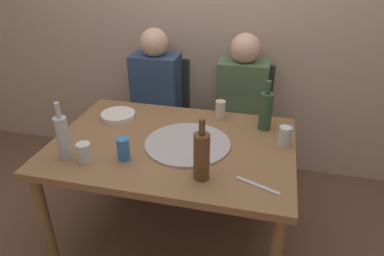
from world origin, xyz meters
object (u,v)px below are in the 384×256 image
dining_table (173,155)px  tumbler_near (84,153)px  water_bottle (266,110)px  guest_in_beanie (240,109)px  beer_bottle (63,137)px  chair_left (160,107)px  plate_stack (118,116)px  pizza_tray (188,143)px  soda_can (123,149)px  wine_glass (285,136)px  table_knife (258,185)px  tumbler_far (220,110)px  guest_in_sweater (153,100)px  chair_right (241,116)px  wine_bottle (202,155)px

dining_table → tumbler_near: (-0.38, -0.29, 0.13)m
water_bottle → guest_in_beanie: guest_in_beanie is taller
beer_bottle → guest_in_beanie: (0.79, 0.99, -0.21)m
water_bottle → chair_left: 1.08m
plate_stack → chair_left: (0.05, 0.65, -0.23)m
pizza_tray → beer_bottle: bearing=-154.5°
chair_left → soda_can: bearing=99.1°
wine_glass → chair_left: (-0.97, 0.75, -0.27)m
tumbler_near → table_knife: (0.88, -0.00, -0.05)m
tumbler_far → soda_can: soda_can is taller
wine_glass → chair_left: size_ratio=0.12×
tumbler_near → pizza_tray: bearing=31.7°
water_bottle → soda_can: bearing=-143.1°
tumbler_far → plate_stack: (-0.63, -0.16, -0.04)m
dining_table → wine_glass: size_ratio=12.15×
tumbler_near → guest_in_beanie: size_ratio=0.09×
plate_stack → guest_in_sweater: guest_in_sweater is taller
wine_glass → chair_right: bearing=112.5°
table_knife → soda_can: bearing=-163.6°
chair_right → guest_in_beanie: size_ratio=0.77×
wine_glass → beer_bottle: bearing=-160.3°
tumbler_far → soda_can: (-0.40, -0.59, 0.00)m
plate_stack → tumbler_far: bearing=13.9°
beer_bottle → guest_in_sweater: bearing=82.8°
wine_bottle → wine_glass: bearing=46.9°
tumbler_far → tumbler_near: bearing=-131.8°
guest_in_beanie → plate_stack: bearing=34.7°
chair_right → guest_in_sweater: bearing=12.8°
wine_bottle → chair_left: size_ratio=0.35×
table_knife → chair_left: (-0.86, 1.15, -0.21)m
water_bottle → beer_bottle: bearing=-150.0°
dining_table → wine_glass: 0.63m
tumbler_far → water_bottle: bearing=-15.6°
wine_bottle → table_knife: bearing=-0.7°
wine_glass → plate_stack: bearing=174.7°
chair_right → wine_glass: bearing=112.5°
tumbler_near → table_knife: tumbler_near is taller
beer_bottle → dining_table: bearing=29.1°
tumbler_far → plate_stack: bearing=-166.1°
water_bottle → soda_can: size_ratio=2.48×
guest_in_sweater → tumbler_far: bearing=149.2°
guest_in_sweater → guest_in_beanie: size_ratio=1.00×
beer_bottle → plate_stack: 0.51m
water_bottle → soda_can: (-0.68, -0.51, -0.06)m
table_knife → plate_stack: bearing=173.2°
beer_bottle → plate_stack: bearing=81.7°
water_bottle → chair_right: (-0.19, 0.57, -0.33)m
dining_table → chair_right: 0.93m
beer_bottle → tumbler_near: bearing=-5.6°
dining_table → water_bottle: bearing=30.9°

